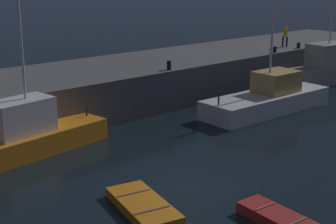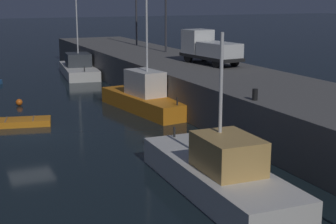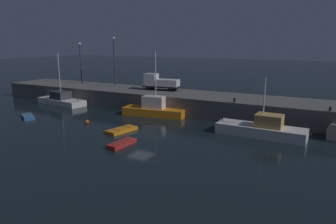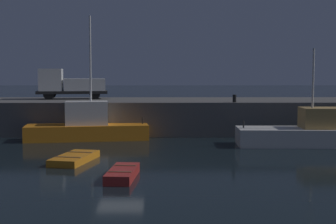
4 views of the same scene
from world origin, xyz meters
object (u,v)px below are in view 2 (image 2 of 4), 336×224
utility_truck (209,48)px  fishing_trawler_red (145,97)px  mooring_buoy_near (19,102)px  fishing_boat_blue (79,68)px  lamp_post_west (136,4)px  fishing_boat_orange (219,173)px  bollard_central (255,95)px  rowboat_white_mid (20,122)px

utility_truck → fishing_trawler_red: bearing=-68.4°
fishing_trawler_red → mooring_buoy_near: (-5.29, -7.70, -0.69)m
fishing_boat_blue → lamp_post_west: bearing=103.8°
mooring_buoy_near → lamp_post_west: (-13.97, 14.48, 6.71)m
fishing_boat_orange → utility_truck: size_ratio=1.57×
fishing_boat_orange → mooring_buoy_near: bearing=-167.1°
fishing_boat_orange → bollard_central: 6.72m
fishing_boat_blue → fishing_boat_orange: 33.03m
fishing_boat_blue → lamp_post_west: lamp_post_west is taller
fishing_boat_orange → mooring_buoy_near: (-20.61, -4.72, -0.60)m
utility_truck → bollard_central: (13.37, -4.68, -0.94)m
fishing_boat_orange → lamp_post_west: size_ratio=1.29×
fishing_boat_orange → bollard_central: size_ratio=16.50×
fishing_boat_blue → rowboat_white_mid: size_ratio=2.38×
bollard_central → fishing_boat_orange: bearing=-45.9°
fishing_boat_orange → rowboat_white_mid: fishing_boat_orange is taller
rowboat_white_mid → utility_truck: 15.60m
utility_truck → mooring_buoy_near: bearing=-101.3°
fishing_trawler_red → mooring_buoy_near: 9.37m
fishing_boat_orange → utility_truck: 20.31m
fishing_trawler_red → fishing_boat_orange: 15.62m
fishing_boat_orange → lamp_post_west: lamp_post_west is taller
lamp_post_west → fishing_boat_orange: bearing=-15.8°
bollard_central → mooring_buoy_near: bearing=-150.0°
fishing_boat_blue → bollard_central: bearing=3.4°
fishing_boat_orange → rowboat_white_mid: size_ratio=2.43×
rowboat_white_mid → fishing_boat_orange: bearing=20.8°
fishing_trawler_red → fishing_boat_orange: size_ratio=0.94×
rowboat_white_mid → bollard_central: bollard_central is taller
lamp_post_west → fishing_boat_blue: bearing=-76.2°
fishing_trawler_red → lamp_post_west: lamp_post_west is taller
mooring_buoy_near → utility_truck: size_ratio=0.08×
fishing_trawler_red → utility_truck: bearing=111.6°
fishing_trawler_red → fishing_boat_blue: bearing=-179.7°
mooring_buoy_near → utility_truck: 14.72m
fishing_boat_blue → lamp_post_west: size_ratio=1.26×
lamp_post_west → utility_truck: 17.06m
utility_truck → fishing_boat_blue: bearing=-157.1°
fishing_trawler_red → lamp_post_west: bearing=160.6°
rowboat_white_mid → bollard_central: bearing=44.9°
fishing_boat_blue → rowboat_white_mid: fishing_boat_blue is taller
rowboat_white_mid → mooring_buoy_near: size_ratio=8.15×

